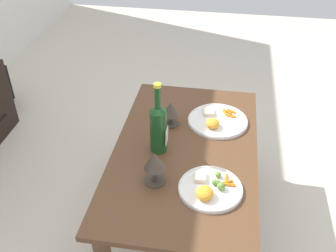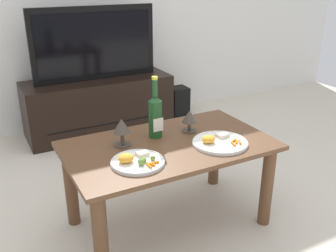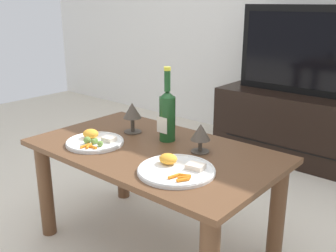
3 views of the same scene
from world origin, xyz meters
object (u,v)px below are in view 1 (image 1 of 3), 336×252
object	(u,v)px
goblet_left	(155,163)
dinner_plate_left	(210,188)
dining_table	(185,166)
wine_bottle	(158,126)
dinner_plate_right	(217,120)
goblet_right	(171,110)

from	to	relation	value
goblet_left	dinner_plate_left	world-z (taller)	goblet_left
dining_table	wine_bottle	distance (m)	0.26
dining_table	dinner_plate_right	bearing A→B (deg)	-28.61
goblet_right	dinner_plate_left	xyz separation A→B (m)	(-0.43, -0.23, -0.07)
wine_bottle	dining_table	bearing A→B (deg)	-80.11
dinner_plate_left	dinner_plate_right	world-z (taller)	dinner_plate_left
dining_table	wine_bottle	world-z (taller)	wine_bottle
wine_bottle	dinner_plate_left	size ratio (longest dim) A/B	1.32
wine_bottle	dinner_plate_right	bearing A→B (deg)	-44.04
dinner_plate_right	dining_table	bearing A→B (deg)	151.39
dining_table	dinner_plate_left	xyz separation A→B (m)	(-0.24, -0.13, 0.11)
wine_bottle	dinner_plate_left	distance (m)	0.36
goblet_right	dinner_plate_left	distance (m)	0.49
goblet_left	goblet_right	size ratio (longest dim) A/B	1.19
wine_bottle	goblet_left	bearing A→B (deg)	-173.61
wine_bottle	goblet_left	xyz separation A→B (m)	(-0.21, -0.02, -0.03)
goblet_left	goblet_right	bearing A→B (deg)	-0.00
dinner_plate_right	dinner_plate_left	bearing A→B (deg)	-179.81
dining_table	dinner_plate_left	world-z (taller)	dinner_plate_left
goblet_right	dinner_plate_left	size ratio (longest dim) A/B	0.49
goblet_right	dining_table	bearing A→B (deg)	-152.39
wine_bottle	dinner_plate_right	world-z (taller)	wine_bottle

